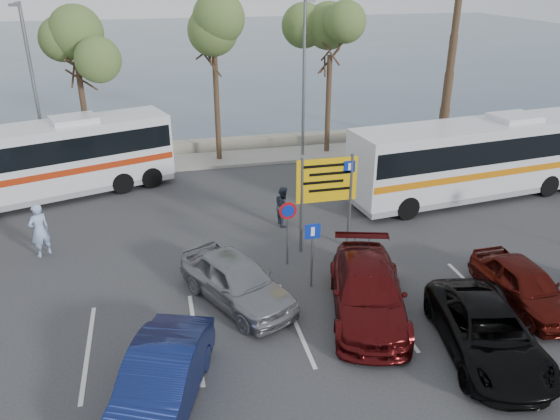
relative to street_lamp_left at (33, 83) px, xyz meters
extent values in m
plane|color=#313134|center=(10.00, -13.52, -4.60)|extent=(120.00, 120.00, 0.00)
cube|color=gray|center=(10.00, 0.48, -4.52)|extent=(44.00, 2.40, 0.15)
cube|color=gray|center=(10.00, 2.48, -4.30)|extent=(48.00, 0.80, 0.60)
plane|color=#3A475D|center=(10.00, 46.48, -4.59)|extent=(140.00, 140.00, 0.00)
cylinder|color=#382619|center=(2.00, 0.48, -1.93)|extent=(0.28, 0.28, 5.04)
cylinder|color=#382619|center=(8.50, 0.48, -1.65)|extent=(0.28, 0.28, 5.60)
cylinder|color=#382619|center=(14.50, 0.48, -1.86)|extent=(0.28, 0.28, 5.18)
cylinder|color=#382619|center=(21.50, 0.48, 0.55)|extent=(0.48, 0.48, 10.00)
cylinder|color=slate|center=(0.00, 0.08, -0.45)|extent=(0.16, 0.16, 8.00)
cylinder|color=slate|center=(0.00, -0.37, 3.50)|extent=(0.12, 0.90, 0.12)
cube|color=slate|center=(0.00, -0.87, 3.45)|extent=(0.45, 0.25, 0.12)
cylinder|color=slate|center=(13.00, 0.08, -0.45)|extent=(0.16, 0.16, 8.00)
cube|color=slate|center=(13.00, -0.87, 3.45)|extent=(0.45, 0.25, 0.12)
cylinder|color=slate|center=(10.10, -10.32, -2.80)|extent=(0.12, 0.12, 3.60)
cylinder|color=slate|center=(11.90, -10.32, -2.80)|extent=(0.12, 0.12, 3.60)
cube|color=#E7AE0C|center=(11.00, -10.32, -1.90)|extent=(2.20, 0.06, 1.60)
cube|color=#0C2699|center=(11.80, -10.36, -1.45)|extent=(0.42, 0.01, 0.42)
cylinder|color=slate|center=(9.40, -11.12, -3.50)|extent=(0.07, 0.07, 2.20)
cylinder|color=#B20C0C|center=(9.40, -11.15, -2.55)|extent=(0.60, 0.03, 0.60)
cylinder|color=slate|center=(9.80, -12.72, -3.50)|extent=(0.07, 0.07, 2.20)
cube|color=#0C2699|center=(9.80, -12.74, -2.60)|extent=(0.50, 0.03, 0.50)
cube|color=silver|center=(0.26, -3.02, -2.68)|extent=(11.55, 5.94, 2.80)
cube|color=black|center=(0.26, -3.02, -2.18)|extent=(11.34, 5.91, 1.00)
cube|color=#A4280C|center=(0.26, -3.02, -3.13)|extent=(11.45, 5.93, 0.28)
cube|color=gray|center=(0.26, -3.02, -4.08)|extent=(11.43, 5.88, 0.52)
cube|color=silver|center=(0.26, -3.02, -1.17)|extent=(2.28, 2.04, 0.23)
cube|color=silver|center=(18.97, -7.02, -2.64)|extent=(11.82, 3.84, 2.85)
cube|color=black|center=(18.97, -7.02, -2.13)|extent=(11.60, 3.85, 1.02)
cube|color=#C76B0B|center=(18.97, -7.02, -3.10)|extent=(11.71, 3.86, 0.29)
cube|color=gray|center=(18.97, -7.02, -4.07)|extent=(11.70, 3.80, 0.53)
cube|color=silver|center=(18.97, -7.02, -1.10)|extent=(2.11, 1.77, 0.23)
imported|color=gray|center=(7.33, -13.05, -3.84)|extent=(3.58, 4.78, 1.51)
imported|color=#101B4E|center=(4.93, -17.02, -3.86)|extent=(2.95, 4.74, 1.47)
imported|color=#4D0C0D|center=(11.00, -14.55, -3.85)|extent=(3.44, 5.55, 1.50)
imported|color=#450E09|center=(15.80, -15.19, -3.91)|extent=(1.71, 4.06, 1.37)
imported|color=black|center=(13.40, -17.02, -3.93)|extent=(3.11, 5.17, 1.34)
imported|color=#9AB4E1|center=(1.00, -8.52, -3.60)|extent=(0.87, 0.82, 1.99)
imported|color=#2E3546|center=(10.00, -7.95, -3.80)|extent=(0.66, 0.82, 1.61)
camera|label=1|loc=(5.37, -27.31, 4.90)|focal=35.00mm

